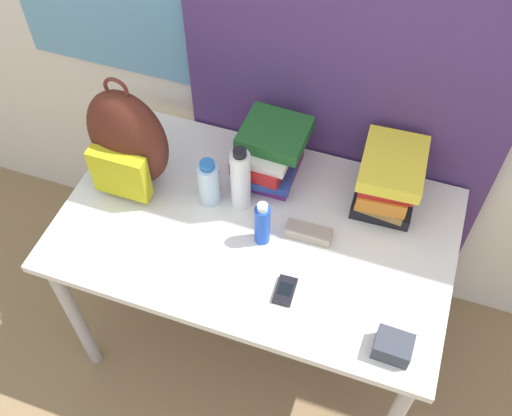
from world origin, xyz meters
The scene contains 12 objects.
wall_back centered at (0.00, 0.87, 1.25)m, with size 6.00×0.06×2.50m.
curtain_blue centered at (0.16, 0.81, 1.25)m, with size 1.10×0.04×2.50m.
desk centered at (0.00, 0.39, 0.68)m, with size 1.30×0.78×0.77m.
backpack centered at (-0.46, 0.44, 0.97)m, with size 0.28×0.19×0.45m.
book_stack_left centered at (-0.03, 0.64, 0.88)m, with size 0.23×0.28×0.21m.
book_stack_center centered at (0.37, 0.63, 0.89)m, with size 0.21×0.27×0.22m.
water_bottle centered at (-0.19, 0.45, 0.86)m, with size 0.07×0.07×0.19m.
sports_bottle centered at (-0.08, 0.47, 0.90)m, with size 0.07×0.07×0.26m.
sunscreen_bottle centered at (0.04, 0.35, 0.86)m, with size 0.05×0.05×0.18m.
cell_phone centered at (0.16, 0.19, 0.78)m, with size 0.06×0.10×0.02m.
sunglasses_case centered at (0.17, 0.41, 0.79)m, with size 0.15×0.06×0.04m.
camera_pouch centered at (0.51, 0.10, 0.81)m, with size 0.11×0.09×0.06m.
Camera 1 is at (0.38, -0.70, 2.38)m, focal length 42.00 mm.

